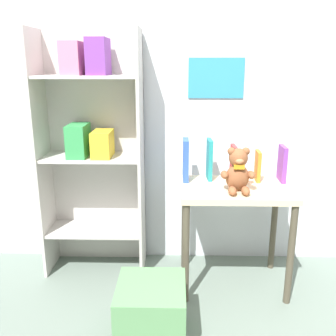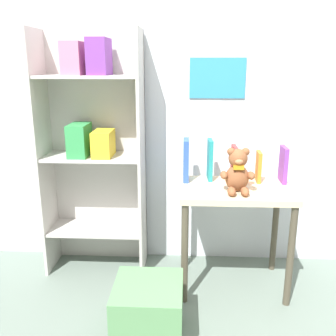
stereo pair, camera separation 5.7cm
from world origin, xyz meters
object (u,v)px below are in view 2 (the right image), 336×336
(book_standing_blue, at_px, (186,160))
(book_standing_purple, at_px, (283,164))
(bookshelf_side, at_px, (93,139))
(book_standing_teal, at_px, (210,160))
(book_standing_red, at_px, (234,163))
(display_table, at_px, (235,204))
(storage_bin, at_px, (148,312))
(teddy_bear, at_px, (238,172))
(book_standing_orange, at_px, (259,167))

(book_standing_blue, height_order, book_standing_purple, book_standing_blue)
(bookshelf_side, relative_size, book_standing_purple, 7.09)
(book_standing_teal, relative_size, book_standing_red, 1.16)
(display_table, relative_size, book_standing_blue, 2.52)
(book_standing_teal, height_order, storage_bin, book_standing_teal)
(display_table, xyz_separation_m, book_standing_purple, (0.29, 0.12, 0.21))
(teddy_bear, height_order, storage_bin, teddy_bear)
(book_standing_red, xyz_separation_m, book_standing_purple, (0.29, -0.01, 0.00))
(display_table, height_order, book_standing_teal, book_standing_teal)
(book_standing_red, distance_m, book_standing_purple, 0.29)
(display_table, xyz_separation_m, teddy_bear, (-0.01, -0.08, 0.22))
(teddy_bear, distance_m, book_standing_blue, 0.35)
(teddy_bear, relative_size, storage_bin, 0.74)
(book_standing_teal, xyz_separation_m, book_standing_red, (0.15, -0.02, -0.02))
(book_standing_red, relative_size, storage_bin, 0.63)
(bookshelf_side, bearing_deg, storage_bin, -59.94)
(book_standing_teal, bearing_deg, bookshelf_side, 172.48)
(book_standing_teal, bearing_deg, teddy_bear, -60.87)
(teddy_bear, xyz_separation_m, book_standing_red, (0.01, 0.21, -0.01))
(book_standing_blue, distance_m, book_standing_orange, 0.44)
(display_table, height_order, teddy_bear, teddy_bear)
(book_standing_orange, bearing_deg, book_standing_purple, 1.99)
(bookshelf_side, distance_m, book_standing_teal, 0.75)
(book_standing_orange, xyz_separation_m, storage_bin, (-0.62, -0.63, -0.59))
(teddy_bear, height_order, book_standing_purple, teddy_bear)
(display_table, bearing_deg, book_standing_teal, 134.61)
(book_standing_blue, xyz_separation_m, book_standing_red, (0.29, 0.01, -0.02))
(book_standing_blue, height_order, book_standing_teal, book_standing_blue)
(display_table, distance_m, book_standing_purple, 0.38)
(bookshelf_side, bearing_deg, book_standing_teal, -4.76)
(book_standing_red, bearing_deg, book_standing_blue, -179.45)
(book_standing_orange, bearing_deg, teddy_bear, -124.98)
(display_table, relative_size, book_standing_purple, 2.98)
(display_table, distance_m, book_standing_orange, 0.28)
(book_standing_purple, relative_size, storage_bin, 0.64)
(display_table, xyz_separation_m, book_standing_teal, (-0.15, 0.15, 0.23))
(book_standing_orange, distance_m, book_standing_purple, 0.15)
(book_standing_purple, xyz_separation_m, storage_bin, (-0.76, -0.63, -0.60))
(display_table, bearing_deg, teddy_bear, -94.51)
(display_table, bearing_deg, book_standing_purple, 22.45)
(book_standing_blue, bearing_deg, book_standing_orange, -0.13)
(bookshelf_side, xyz_separation_m, book_standing_blue, (0.59, -0.09, -0.11))
(teddy_bear, height_order, book_standing_blue, book_standing_blue)
(teddy_bear, relative_size, book_standing_orange, 1.35)
(bookshelf_side, relative_size, book_standing_teal, 6.13)
(display_table, distance_m, book_standing_blue, 0.39)
(book_standing_purple, bearing_deg, book_standing_blue, -178.92)
(book_standing_teal, xyz_separation_m, book_standing_orange, (0.29, -0.03, -0.03))
(book_standing_blue, distance_m, storage_bin, 0.90)
(teddy_bear, relative_size, book_standing_purple, 1.15)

